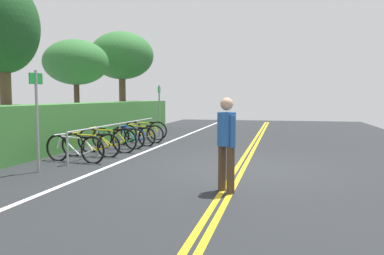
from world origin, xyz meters
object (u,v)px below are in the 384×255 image
at_px(bicycle_0, 75,149).
at_px(tree_extra, 122,56).
at_px(bike_rack, 120,129).
at_px(bicycle_4, 134,136).
at_px(sign_post_far, 159,106).
at_px(tree_far_right, 76,63).
at_px(bicycle_1, 91,145).
at_px(bicycle_3, 118,138).
at_px(bicycle_2, 107,140).
at_px(pedestrian, 226,138).
at_px(bicycle_5, 142,134).
at_px(bicycle_6, 145,130).
at_px(sign_post_near, 37,111).
at_px(tree_mid, 3,29).

distance_m(bicycle_0, tree_extra, 10.32).
relative_size(bike_rack, tree_extra, 1.30).
distance_m(bicycle_4, sign_post_far, 3.19).
bearing_deg(tree_far_right, bicycle_1, -147.56).
bearing_deg(tree_far_right, bicycle_0, -151.40).
bearing_deg(sign_post_far, bicycle_3, 178.11).
xyz_separation_m(bike_rack, tree_far_right, (3.43, 3.39, 2.45)).
bearing_deg(bicycle_4, bicycle_2, 175.08).
xyz_separation_m(bicycle_2, pedestrian, (-4.00, -4.11, 0.57)).
height_order(bicycle_5, tree_far_right, tree_far_right).
height_order(bike_rack, bicycle_0, bike_rack).
bearing_deg(bicycle_6, bicycle_0, -179.85).
bearing_deg(sign_post_near, tree_far_right, 23.31).
relative_size(bicycle_0, tree_far_right, 0.45).
distance_m(bicycle_0, bicycle_4, 3.52).
distance_m(pedestrian, sign_post_far, 9.69).
distance_m(bicycle_2, sign_post_far, 4.90).
distance_m(sign_post_far, tree_far_right, 3.93).
bearing_deg(bicycle_5, tree_mid, 140.04).
bearing_deg(bicycle_3, bicycle_4, -12.11).
bearing_deg(bicycle_0, pedestrian, -118.31).
bearing_deg(bicycle_3, bicycle_5, -4.77).
bearing_deg(bicycle_0, tree_extra, 15.84).
distance_m(bicycle_0, bicycle_6, 5.31).
bearing_deg(bicycle_3, bicycle_6, 0.95).
relative_size(bike_rack, tree_mid, 1.27).
distance_m(bicycle_3, bicycle_5, 1.75).
height_order(bicycle_6, tree_extra, tree_extra).
xyz_separation_m(bicycle_2, tree_extra, (7.65, 2.73, 3.28)).
xyz_separation_m(tree_mid, tree_extra, (8.44, -0.04, 0.05)).
distance_m(bicycle_1, tree_far_right, 6.71).
relative_size(bicycle_2, bicycle_4, 1.10).
bearing_deg(bicycle_2, bicycle_1, 174.76).
bearing_deg(tree_far_right, bicycle_4, -125.81).
distance_m(bicycle_3, sign_post_near, 4.16).
bearing_deg(bicycle_4, bicycle_6, 7.32).
xyz_separation_m(bike_rack, bicycle_3, (0.02, 0.06, -0.28)).
distance_m(bicycle_0, bicycle_2, 1.75).
relative_size(bicycle_1, pedestrian, 1.06).
xyz_separation_m(bike_rack, tree_mid, (-1.67, 2.80, 2.98)).
bearing_deg(bicycle_0, bike_rack, -2.02).
height_order(bicycle_4, bicycle_5, same).
relative_size(bicycle_2, sign_post_far, 0.88).
relative_size(sign_post_near, tree_extra, 0.46).
distance_m(bicycle_4, tree_extra, 7.35).
xyz_separation_m(bike_rack, sign_post_far, (3.93, -0.07, 0.66)).
bearing_deg(bicycle_3, tree_mid, 121.74).
distance_m(bicycle_1, sign_post_far, 5.76).
relative_size(bicycle_5, sign_post_far, 0.81).
xyz_separation_m(sign_post_far, tree_extra, (2.84, 2.83, 2.37)).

